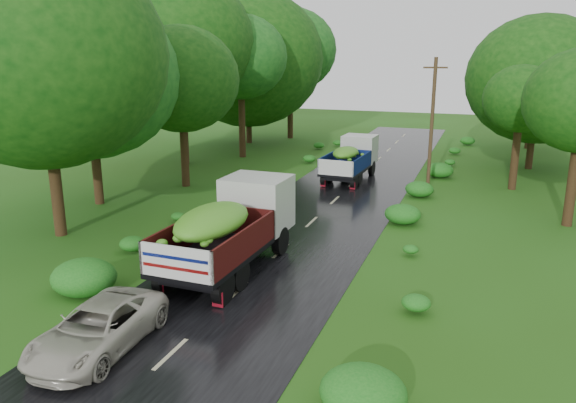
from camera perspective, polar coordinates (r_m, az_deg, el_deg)
The scene contains 10 objects.
ground at distance 15.03m, azimuth -11.84°, elevation -14.98°, with size 120.00×120.00×0.00m, color #244A0F.
road at distance 18.98m, azimuth -3.96°, elevation -8.01°, with size 6.50×80.00×0.02m, color black.
road_lines at distance 19.82m, azimuth -2.80°, elevation -6.91°, with size 0.12×69.60×0.00m.
truck_near at distance 19.61m, azimuth -5.61°, elevation -2.27°, with size 2.59×6.86×2.86m.
truck_far at distance 33.50m, azimuth 6.48°, elevation 4.54°, with size 2.31×5.79×2.39m.
car at distance 15.42m, azimuth -18.76°, elevation -12.08°, with size 1.98×4.29×1.19m, color #B8B3A3.
utility_pole at distance 31.07m, azimuth 14.40°, elevation 7.65°, with size 1.24×0.27×7.11m.
trees_left at distance 37.00m, azimuth -8.92°, elevation 14.16°, with size 7.24×32.53×9.98m.
trees_right at distance 38.55m, azimuth 24.26°, elevation 10.83°, with size 5.07×24.48×7.57m.
shrubs at distance 26.90m, azimuth 3.68°, elevation -0.22°, with size 11.90×44.00×0.70m.
Camera 1 is at (7.07, -10.96, 7.46)m, focal length 35.00 mm.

